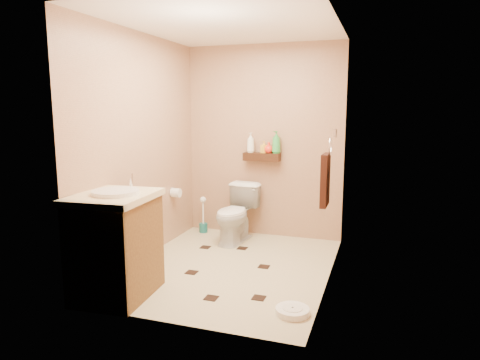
% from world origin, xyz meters
% --- Properties ---
extents(ground, '(2.50, 2.50, 0.00)m').
position_xyz_m(ground, '(0.00, 0.00, 0.00)').
color(ground, '#C2AF8E').
rests_on(ground, ground).
extents(wall_back, '(2.00, 0.04, 2.40)m').
position_xyz_m(wall_back, '(0.00, 1.25, 1.20)').
color(wall_back, tan).
rests_on(wall_back, ground).
extents(wall_front, '(2.00, 0.04, 2.40)m').
position_xyz_m(wall_front, '(0.00, -1.25, 1.20)').
color(wall_front, tan).
rests_on(wall_front, ground).
extents(wall_left, '(0.04, 2.50, 2.40)m').
position_xyz_m(wall_left, '(-1.00, 0.00, 1.20)').
color(wall_left, tan).
rests_on(wall_left, ground).
extents(wall_right, '(0.04, 2.50, 2.40)m').
position_xyz_m(wall_right, '(1.00, 0.00, 1.20)').
color(wall_right, tan).
rests_on(wall_right, ground).
extents(ceiling, '(2.00, 2.50, 0.02)m').
position_xyz_m(ceiling, '(0.00, 0.00, 2.40)').
color(ceiling, white).
rests_on(ceiling, wall_back).
extents(wall_shelf, '(0.46, 0.14, 0.10)m').
position_xyz_m(wall_shelf, '(0.00, 1.17, 1.02)').
color(wall_shelf, '#3D1D10').
rests_on(wall_shelf, wall_back).
extents(floor_accents, '(1.09, 1.46, 0.01)m').
position_xyz_m(floor_accents, '(0.01, -0.07, 0.00)').
color(floor_accents, black).
rests_on(floor_accents, ground).
extents(toilet, '(0.47, 0.73, 0.70)m').
position_xyz_m(toilet, '(-0.23, 0.83, 0.35)').
color(toilet, white).
rests_on(toilet, ground).
extents(vanity, '(0.66, 0.79, 1.05)m').
position_xyz_m(vanity, '(-0.70, -0.95, 0.47)').
color(vanity, brown).
rests_on(vanity, ground).
extents(bathroom_scale, '(0.34, 0.34, 0.05)m').
position_xyz_m(bathroom_scale, '(0.82, -0.81, 0.03)').
color(bathroom_scale, white).
rests_on(bathroom_scale, ground).
extents(toilet_brush, '(0.11, 0.11, 0.48)m').
position_xyz_m(toilet_brush, '(-0.77, 1.07, 0.17)').
color(toilet_brush, '#196666').
rests_on(toilet_brush, ground).
extents(towel_ring, '(0.12, 0.30, 0.76)m').
position_xyz_m(towel_ring, '(0.91, 0.25, 0.95)').
color(towel_ring, silver).
rests_on(towel_ring, wall_right).
extents(toilet_paper, '(0.12, 0.11, 0.12)m').
position_xyz_m(toilet_paper, '(-0.94, 0.65, 0.60)').
color(toilet_paper, white).
rests_on(toilet_paper, wall_left).
extents(bottle_a, '(0.13, 0.13, 0.25)m').
position_xyz_m(bottle_a, '(-0.15, 1.17, 1.20)').
color(bottle_a, white).
rests_on(bottle_a, wall_shelf).
extents(bottle_b, '(0.09, 0.09, 0.15)m').
position_xyz_m(bottle_b, '(0.03, 1.17, 1.14)').
color(bottle_b, yellow).
rests_on(bottle_b, wall_shelf).
extents(bottle_c, '(0.11, 0.11, 0.14)m').
position_xyz_m(bottle_c, '(0.09, 1.17, 1.14)').
color(bottle_c, red).
rests_on(bottle_c, wall_shelf).
extents(bottle_d, '(0.15, 0.15, 0.28)m').
position_xyz_m(bottle_d, '(0.18, 1.17, 1.21)').
color(bottle_d, green).
rests_on(bottle_d, wall_shelf).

